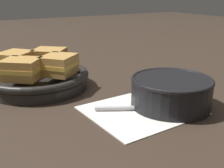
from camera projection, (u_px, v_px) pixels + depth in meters
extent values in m
plane|color=#382B21|center=(120.00, 101.00, 0.62)|extent=(4.00, 4.00, 0.00)
cube|color=white|center=(141.00, 110.00, 0.57)|extent=(0.22, 0.19, 0.00)
cylinder|color=black|center=(171.00, 93.00, 0.59)|extent=(0.17, 0.17, 0.06)
cylinder|color=orange|center=(172.00, 85.00, 0.58)|extent=(0.15, 0.15, 0.01)
torus|color=black|center=(172.00, 80.00, 0.58)|extent=(0.17, 0.17, 0.01)
cube|color=silver|center=(124.00, 108.00, 0.57)|extent=(0.11, 0.06, 0.01)
ellipsoid|color=silver|center=(167.00, 107.00, 0.57)|extent=(0.06, 0.05, 0.01)
cylinder|color=black|center=(39.00, 83.00, 0.71)|extent=(0.24, 0.24, 0.02)
torus|color=black|center=(38.00, 75.00, 0.70)|extent=(0.25, 0.25, 0.02)
cube|color=#C18E47|center=(16.00, 66.00, 0.71)|extent=(0.11, 0.10, 0.02)
cube|color=gold|center=(16.00, 61.00, 0.71)|extent=(0.11, 0.11, 0.01)
cube|color=#C18E47|center=(15.00, 55.00, 0.70)|extent=(0.11, 0.10, 0.02)
cube|color=#C18E47|center=(22.00, 75.00, 0.64)|extent=(0.11, 0.10, 0.02)
cube|color=gold|center=(22.00, 69.00, 0.64)|extent=(0.11, 0.11, 0.01)
cube|color=#C18E47|center=(21.00, 63.00, 0.63)|extent=(0.11, 0.10, 0.02)
cube|color=#C18E47|center=(59.00, 70.00, 0.68)|extent=(0.11, 0.10, 0.02)
cube|color=gold|center=(59.00, 65.00, 0.67)|extent=(0.11, 0.11, 0.01)
cube|color=#C18E47|center=(58.00, 59.00, 0.67)|extent=(0.11, 0.10, 0.02)
cube|color=#C18E47|center=(50.00, 63.00, 0.75)|extent=(0.11, 0.10, 0.02)
cube|color=gold|center=(50.00, 57.00, 0.75)|extent=(0.11, 0.11, 0.01)
cube|color=#C18E47|center=(49.00, 52.00, 0.74)|extent=(0.11, 0.10, 0.02)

